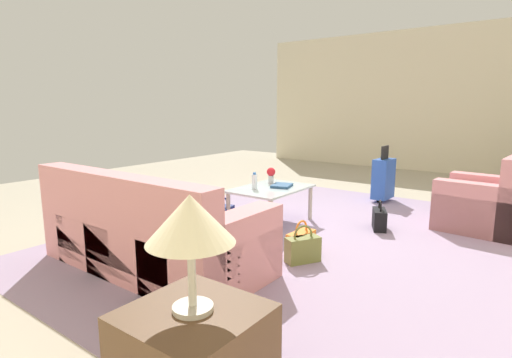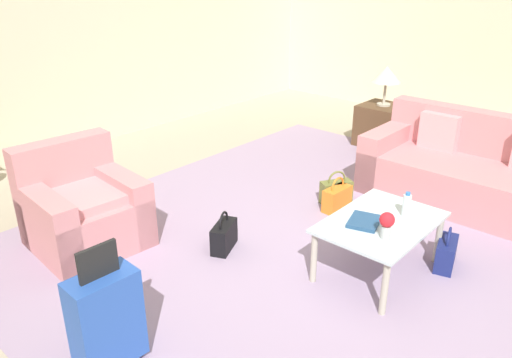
% 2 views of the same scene
% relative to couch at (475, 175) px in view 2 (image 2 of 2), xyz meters
% --- Properties ---
extents(ground_plane, '(12.00, 12.00, 0.00)m').
position_rel_couch_xyz_m(ground_plane, '(-2.20, 0.60, -0.31)').
color(ground_plane, '#A89E89').
extents(wall_back, '(10.24, 0.12, 3.10)m').
position_rel_couch_xyz_m(wall_back, '(-2.20, 4.66, 1.24)').
color(wall_back, beige).
rests_on(wall_back, ground).
extents(area_rug, '(5.20, 4.40, 0.01)m').
position_rel_couch_xyz_m(area_rug, '(-1.60, 0.80, -0.30)').
color(area_rug, '#9984A3').
rests_on(area_rug, ground).
extents(couch, '(0.95, 2.11, 0.90)m').
position_rel_couch_xyz_m(couch, '(0.00, 0.00, 0.00)').
color(couch, '#C67F84').
rests_on(couch, ground).
extents(armchair, '(0.93, 0.93, 0.89)m').
position_rel_couch_xyz_m(armchair, '(-3.09, 2.27, -0.00)').
color(armchair, '#C67F84').
rests_on(armchair, ground).
extents(coffee_table, '(1.00, 0.70, 0.46)m').
position_rel_couch_xyz_m(coffee_table, '(-1.80, 0.10, 0.09)').
color(coffee_table, silver).
rests_on(coffee_table, ground).
extents(water_bottle, '(0.06, 0.06, 0.20)m').
position_rel_couch_xyz_m(water_bottle, '(-1.60, 0.00, 0.24)').
color(water_bottle, silver).
rests_on(water_bottle, coffee_table).
extents(coffee_table_book, '(0.32, 0.29, 0.03)m').
position_rel_couch_xyz_m(coffee_table_book, '(-1.92, 0.18, 0.17)').
color(coffee_table_book, navy).
rests_on(coffee_table_book, coffee_table).
extents(flower_vase, '(0.11, 0.11, 0.21)m').
position_rel_couch_xyz_m(flower_vase, '(-2.02, -0.05, 0.27)').
color(flower_vase, '#B2B7BC').
rests_on(flower_vase, coffee_table).
extents(side_table, '(0.56, 0.56, 0.55)m').
position_rel_couch_xyz_m(side_table, '(1.00, 1.60, -0.03)').
color(side_table, '#513823').
rests_on(side_table, ground).
extents(table_lamp, '(0.38, 0.38, 0.52)m').
position_rel_couch_xyz_m(table_lamp, '(1.00, 1.60, 0.65)').
color(table_lamp, '#ADA899').
rests_on(table_lamp, side_table).
extents(suitcase_blue, '(0.41, 0.24, 0.85)m').
position_rel_couch_xyz_m(suitcase_blue, '(-3.80, 0.80, 0.05)').
color(suitcase_blue, '#2851AD').
rests_on(suitcase_blue, ground).
extents(handbag_orange, '(0.33, 0.16, 0.36)m').
position_rel_couch_xyz_m(handbag_orange, '(-1.08, 0.94, -0.18)').
color(handbag_orange, orange).
rests_on(handbag_orange, ground).
extents(handbag_navy, '(0.35, 0.22, 0.36)m').
position_rel_couch_xyz_m(handbag_navy, '(-1.37, -0.29, -0.18)').
color(handbag_navy, navy).
rests_on(handbag_navy, ground).
extents(handbag_olive, '(0.35, 0.28, 0.36)m').
position_rel_couch_xyz_m(handbag_olive, '(-0.95, 1.04, -0.18)').
color(handbag_olive, olive).
rests_on(handbag_olive, ground).
extents(handbag_black, '(0.35, 0.26, 0.36)m').
position_rel_couch_xyz_m(handbag_black, '(-2.36, 1.26, -0.18)').
color(handbag_black, black).
rests_on(handbag_black, ground).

